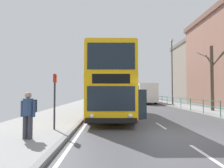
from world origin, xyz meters
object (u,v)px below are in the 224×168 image
(double_decker_bus_main, at_px, (111,85))
(bare_tree_far_00, at_px, (212,75))
(street_lamp_far_side, at_px, (172,67))
(pedestrian_with_backpack, at_px, (29,112))
(background_bus_far_lane, at_px, (143,93))
(bus_stop_sign_near, at_px, (55,95))
(background_building_01, at_px, (201,71))

(double_decker_bus_main, height_order, bare_tree_far_00, bare_tree_far_00)
(double_decker_bus_main, height_order, street_lamp_far_side, street_lamp_far_side)
(double_decker_bus_main, relative_size, street_lamp_far_side, 1.24)
(pedestrian_with_backpack, bearing_deg, background_bus_far_lane, 71.63)
(street_lamp_far_side, height_order, bare_tree_far_00, street_lamp_far_side)
(street_lamp_far_side, relative_size, bare_tree_far_00, 1.52)
(double_decker_bus_main, bearing_deg, bus_stop_sign_near, -113.85)
(bus_stop_sign_near, bearing_deg, background_building_01, 56.50)
(street_lamp_far_side, distance_m, background_building_01, 19.39)
(bare_tree_far_00, height_order, background_building_01, background_building_01)
(double_decker_bus_main, xyz_separation_m, bare_tree_far_00, (8.94, 2.89, 1.00))
(bare_tree_far_00, distance_m, background_building_01, 27.10)
(background_bus_far_lane, bearing_deg, bare_tree_far_00, -75.68)
(pedestrian_with_backpack, bearing_deg, bare_tree_far_00, 40.81)
(background_building_01, bearing_deg, bare_tree_far_00, -113.19)
(pedestrian_with_backpack, distance_m, bus_stop_sign_near, 1.85)
(bus_stop_sign_near, distance_m, street_lamp_far_side, 20.88)
(background_bus_far_lane, bearing_deg, bus_stop_sign_near, -108.67)
(double_decker_bus_main, bearing_deg, background_building_01, 54.75)
(double_decker_bus_main, xyz_separation_m, street_lamp_far_side, (8.29, 11.90, 2.82))
(street_lamp_far_side, xyz_separation_m, background_building_01, (11.25, 15.76, 1.13))
(double_decker_bus_main, distance_m, background_building_01, 34.09)
(bare_tree_far_00, bearing_deg, double_decker_bus_main, -162.07)
(pedestrian_with_backpack, relative_size, bus_stop_sign_near, 0.67)
(background_building_01, bearing_deg, bus_stop_sign_near, -123.50)
(pedestrian_with_backpack, bearing_deg, background_building_01, 57.30)
(background_bus_far_lane, xyz_separation_m, bus_stop_sign_near, (-7.75, -22.94, 0.01))
(pedestrian_with_backpack, height_order, background_building_01, background_building_01)
(bus_stop_sign_near, bearing_deg, bare_tree_far_00, 36.75)
(background_bus_far_lane, relative_size, pedestrian_with_backpack, 6.27)
(bus_stop_sign_near, xyz_separation_m, street_lamp_far_side, (10.78, 17.54, 3.44))
(bus_stop_sign_near, bearing_deg, street_lamp_far_side, 58.42)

